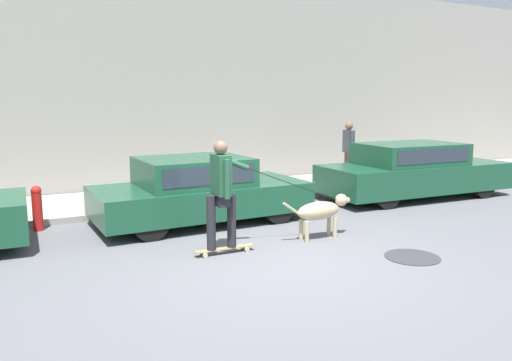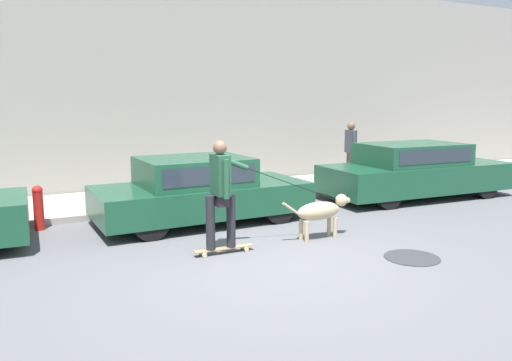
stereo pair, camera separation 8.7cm
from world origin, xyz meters
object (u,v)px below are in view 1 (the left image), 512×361
(dog, at_px, (321,211))
(fire_hydrant, at_px, (37,207))
(pedestrian_with_bag, at_px, (349,149))
(skateboarder, at_px, (222,190))
(parked_car_2, at_px, (413,171))
(parked_car_1, at_px, (199,191))

(dog, height_order, fire_hydrant, fire_hydrant)
(pedestrian_with_bag, bearing_deg, skateboarder, 48.48)
(parked_car_2, relative_size, dog, 3.52)
(parked_car_2, height_order, skateboarder, skateboarder)
(dog, xyz_separation_m, pedestrian_with_bag, (3.37, 3.70, 0.55))
(dog, bearing_deg, skateboarder, 179.02)
(skateboarder, xyz_separation_m, pedestrian_with_bag, (5.14, 3.73, 0.05))
(skateboarder, bearing_deg, parked_car_2, 19.96)
(fire_hydrant, bearing_deg, parked_car_1, -14.86)
(parked_car_2, relative_size, skateboarder, 1.75)
(parked_car_1, height_order, parked_car_2, parked_car_2)
(parked_car_2, xyz_separation_m, pedestrian_with_bag, (-0.55, 1.75, 0.39))
(parked_car_2, distance_m, skateboarder, 6.04)
(parked_car_1, relative_size, fire_hydrant, 4.96)
(parked_car_1, bearing_deg, parked_car_2, -1.68)
(parked_car_1, relative_size, parked_car_2, 0.86)
(parked_car_1, xyz_separation_m, dog, (1.39, -1.94, -0.13))
(skateboarder, relative_size, fire_hydrant, 3.29)
(parked_car_1, relative_size, dog, 3.03)
(parked_car_2, height_order, pedestrian_with_bag, pedestrian_with_bag)
(parked_car_1, height_order, skateboarder, skateboarder)
(parked_car_2, relative_size, fire_hydrant, 5.78)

